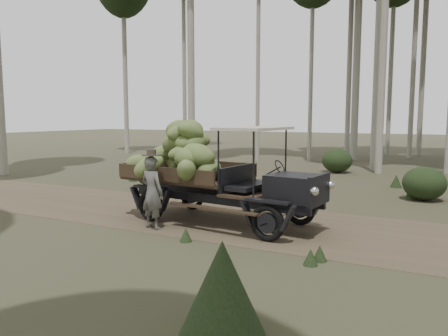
{
  "coord_description": "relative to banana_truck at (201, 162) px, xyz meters",
  "views": [
    {
      "loc": [
        2.57,
        -9.75,
        2.63
      ],
      "look_at": [
        -2.22,
        -0.37,
        1.37
      ],
      "focal_mm": 35.0,
      "sensor_mm": 36.0,
      "label": 1
    }
  ],
  "objects": [
    {
      "name": "ground",
      "position": [
        2.88,
        0.34,
        -1.49
      ],
      "size": [
        120.0,
        120.0,
        0.0
      ],
      "primitive_type": "plane",
      "color": "#473D2B",
      "rests_on": "ground"
    },
    {
      "name": "dirt_track",
      "position": [
        2.88,
        0.34,
        -1.49
      ],
      "size": [
        70.0,
        4.0,
        0.01
      ],
      "primitive_type": "cube",
      "color": "brown",
      "rests_on": "ground"
    },
    {
      "name": "banana_truck",
      "position": [
        0.0,
        0.0,
        0.0
      ],
      "size": [
        5.56,
        2.72,
        2.61
      ],
      "rotation": [
        0.0,
        0.0,
        -0.11
      ],
      "color": "black",
      "rests_on": "ground"
    },
    {
      "name": "farmer",
      "position": [
        -0.58,
        -1.25,
        -0.61
      ],
      "size": [
        0.68,
        0.53,
        1.86
      ],
      "rotation": [
        0.0,
        0.0,
        2.98
      ],
      "color": "#51504A",
      "rests_on": "ground"
    },
    {
      "name": "undergrowth",
      "position": [
        4.79,
        2.71,
        -0.96
      ],
      "size": [
        23.24,
        20.36,
        1.38
      ],
      "color": "#233319",
      "rests_on": "ground"
    }
  ]
}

